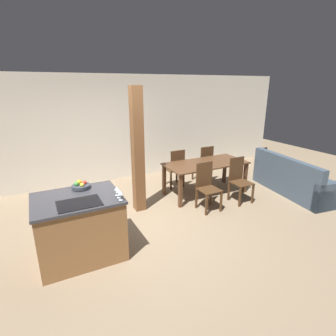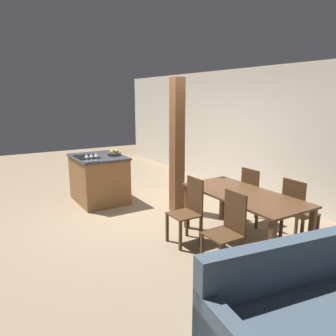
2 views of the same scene
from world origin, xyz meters
The scene contains 14 objects.
ground_plane centered at (0.00, 0.00, 0.00)m, with size 16.00×16.00×0.00m, color #847056.
wall_back centered at (0.00, 2.66, 1.35)m, with size 11.20×0.08×2.70m.
kitchen_island centered at (-1.14, -0.39, 0.47)m, with size 1.19×0.94×0.95m.
fruit_bowl centered at (-1.03, -0.08, 0.99)m, with size 0.27×0.27×0.12m.
wine_glass_near centered at (-0.62, -0.78, 1.06)m, with size 0.07×0.07×0.14m.
wine_glass_middle centered at (-0.62, -0.69, 1.06)m, with size 0.07×0.07×0.14m.
wine_glass_far centered at (-0.62, -0.60, 1.06)m, with size 0.07×0.07×0.14m.
dining_table centered at (1.83, 0.72, 0.65)m, with size 1.87×0.88×0.75m.
dining_chair_near_left centered at (1.41, 0.06, 0.50)m, with size 0.40×0.40×0.96m.
dining_chair_near_right centered at (2.25, 0.06, 0.50)m, with size 0.40×0.40×0.96m.
dining_chair_far_left centered at (1.41, 1.38, 0.50)m, with size 0.40×0.40×0.96m.
dining_chair_far_right centered at (2.25, 1.38, 0.50)m, with size 0.40×0.40×0.96m.
couch centered at (3.72, -0.20, 0.29)m, with size 1.15×2.15×0.89m.
timber_post centered at (0.17, 0.65, 1.22)m, with size 0.21×0.21×2.44m.
Camera 1 is at (-1.53, -3.96, 2.45)m, focal length 28.00 mm.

